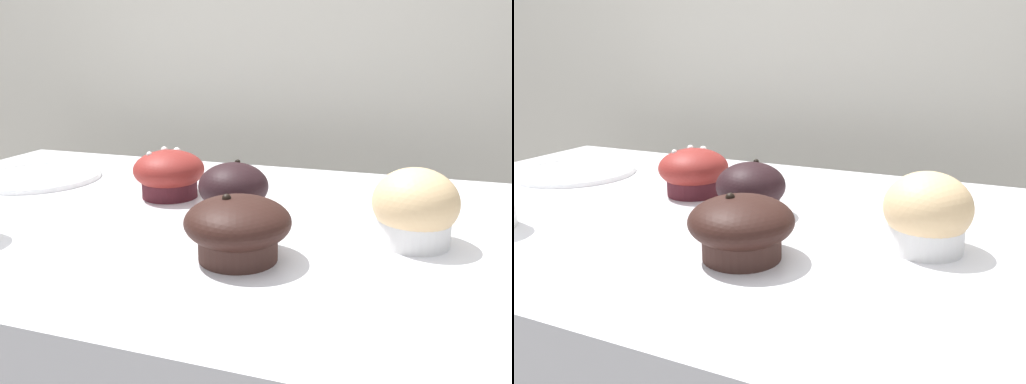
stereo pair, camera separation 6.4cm
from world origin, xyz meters
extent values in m
cube|color=beige|center=(0.00, 0.60, 0.90)|extent=(3.20, 0.10, 1.80)
cylinder|color=#3F2620|center=(0.15, -0.13, 0.97)|extent=(0.09, 0.09, 0.04)
ellipsoid|color=black|center=(0.15, -0.13, 0.99)|extent=(0.12, 0.12, 0.05)
sphere|color=black|center=(0.14, -0.13, 1.01)|extent=(0.01, 0.01, 0.01)
cylinder|color=#481920|center=(-0.03, 0.07, 0.97)|extent=(0.09, 0.09, 0.04)
ellipsoid|color=maroon|center=(-0.03, 0.07, 0.99)|extent=(0.11, 0.11, 0.06)
sphere|color=white|center=(-0.04, 0.10, 1.01)|extent=(0.01, 0.01, 0.01)
sphere|color=white|center=(-0.05, 0.08, 1.01)|extent=(0.01, 0.01, 0.01)
sphere|color=white|center=(-0.06, 0.05, 1.01)|extent=(0.01, 0.01, 0.01)
cylinder|color=white|center=(0.33, -0.02, 0.97)|extent=(0.09, 0.09, 0.05)
ellipsoid|color=#E2BA82|center=(0.33, -0.02, 0.99)|extent=(0.10, 0.10, 0.08)
cylinder|color=#391B14|center=(0.09, 0.01, 0.96)|extent=(0.08, 0.08, 0.04)
ellipsoid|color=black|center=(0.09, 0.01, 0.99)|extent=(0.10, 0.10, 0.06)
sphere|color=black|center=(0.09, 0.03, 1.02)|extent=(0.01, 0.01, 0.01)
cylinder|color=white|center=(-0.31, 0.09, 0.95)|extent=(0.21, 0.21, 0.01)
torus|color=white|center=(-0.31, 0.09, 0.95)|extent=(0.21, 0.21, 0.01)
camera|label=1|loc=(0.33, -0.61, 1.16)|focal=35.00mm
camera|label=2|loc=(0.39, -0.58, 1.16)|focal=35.00mm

